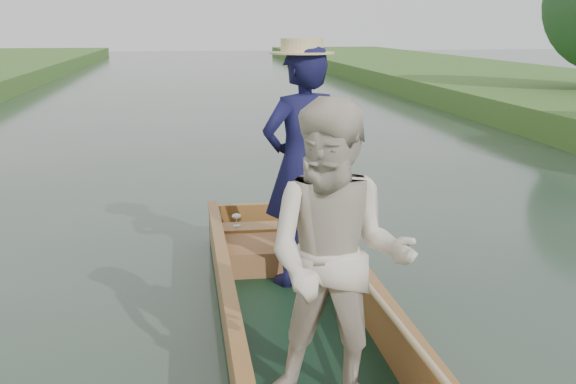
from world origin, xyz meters
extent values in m
plane|color=#283D30|center=(0.00, 0.00, 0.00)|extent=(120.00, 120.00, 0.00)
cube|color=black|center=(0.00, 0.00, 0.04)|extent=(1.10, 5.00, 0.08)
cube|color=#A06431|center=(-0.51, 0.00, 0.24)|extent=(0.08, 5.00, 0.32)
cube|color=#A06431|center=(0.51, 0.00, 0.24)|extent=(0.08, 5.00, 0.32)
cube|color=#A06431|center=(0.00, 2.46, 0.24)|extent=(1.10, 0.08, 0.32)
cube|color=#A06431|center=(-0.51, 0.00, 0.42)|extent=(0.10, 5.00, 0.04)
cube|color=#A06431|center=(0.51, 0.00, 0.42)|extent=(0.10, 5.00, 0.04)
cube|color=#A06431|center=(0.00, 1.90, 0.30)|extent=(0.94, 0.30, 0.05)
imported|color=#13123A|center=(0.17, 0.98, 1.07)|extent=(0.85, 0.73, 1.98)
cylinder|color=beige|center=(0.17, 0.98, 2.02)|extent=(0.52, 0.52, 0.12)
imported|color=beige|center=(0.02, -1.12, 0.96)|extent=(1.03, 0.91, 1.76)
cube|color=#A04E33|center=(-0.11, 1.54, 0.19)|extent=(0.85, 0.90, 0.22)
sphere|color=tan|center=(0.16, 1.44, 0.41)|extent=(0.19, 0.19, 0.19)
sphere|color=tan|center=(0.16, 1.43, 0.55)|extent=(0.14, 0.14, 0.14)
sphere|color=tan|center=(0.10, 1.43, 0.61)|extent=(0.05, 0.05, 0.05)
sphere|color=tan|center=(0.21, 1.43, 0.61)|extent=(0.05, 0.05, 0.05)
sphere|color=tan|center=(0.16, 1.37, 0.54)|extent=(0.06, 0.06, 0.06)
sphere|color=tan|center=(0.07, 1.42, 0.43)|extent=(0.07, 0.07, 0.07)
sphere|color=tan|center=(0.24, 1.42, 0.43)|extent=(0.07, 0.07, 0.07)
sphere|color=tan|center=(0.11, 1.41, 0.32)|extent=(0.08, 0.08, 0.08)
sphere|color=tan|center=(0.21, 1.41, 0.32)|extent=(0.08, 0.08, 0.08)
cylinder|color=silver|center=(-0.31, 1.90, 0.33)|extent=(0.07, 0.07, 0.01)
cylinder|color=silver|center=(-0.31, 1.90, 0.37)|extent=(0.01, 0.01, 0.08)
ellipsoid|color=silver|center=(-0.31, 1.90, 0.43)|extent=(0.09, 0.09, 0.05)
cylinder|color=tan|center=(0.43, 0.07, 0.46)|extent=(0.04, 4.60, 0.20)
camera|label=1|loc=(-0.78, -4.75, 2.20)|focal=45.00mm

